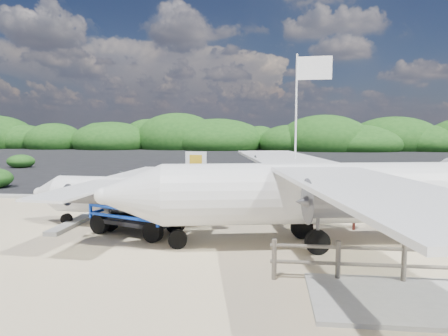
% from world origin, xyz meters
% --- Properties ---
extents(ground, '(160.00, 160.00, 0.00)m').
position_xyz_m(ground, '(0.00, 0.00, 0.00)').
color(ground, beige).
extents(asphalt_apron, '(90.00, 50.00, 0.04)m').
position_xyz_m(asphalt_apron, '(0.00, 30.00, 0.00)').
color(asphalt_apron, '#B2B2B2').
rests_on(asphalt_apron, ground).
extents(walkway_pad, '(3.50, 2.50, 0.10)m').
position_xyz_m(walkway_pad, '(5.50, -6.00, 0.00)').
color(walkway_pad, '#B2B2B2').
rests_on(walkway_pad, ground).
extents(vegetation_band, '(124.00, 8.00, 4.40)m').
position_xyz_m(vegetation_band, '(0.00, 55.00, 0.00)').
color(vegetation_band, '#B2B2B2').
rests_on(vegetation_band, ground).
extents(fence, '(6.40, 2.00, 1.10)m').
position_xyz_m(fence, '(6.00, -5.00, 0.00)').
color(fence, '#B2B2B2').
rests_on(fence, ground).
extents(baggage_cart, '(3.66, 2.87, 1.61)m').
position_xyz_m(baggage_cart, '(-1.68, -1.25, 0.00)').
color(baggage_cart, blue).
rests_on(baggage_cart, ground).
extents(flagpole, '(1.32, 0.64, 6.41)m').
position_xyz_m(flagpole, '(3.84, 0.96, 0.00)').
color(flagpole, white).
rests_on(flagpole, ground).
extents(signboard, '(1.66, 0.61, 1.39)m').
position_xyz_m(signboard, '(5.19, 0.29, 0.00)').
color(signboard, '#542118').
rests_on(signboard, ground).
extents(crew_a, '(0.71, 0.49, 1.85)m').
position_xyz_m(crew_a, '(1.48, 4.06, 0.92)').
color(crew_a, '#121A44').
rests_on(crew_a, ground).
extents(crew_b, '(1.14, 1.02, 1.93)m').
position_xyz_m(crew_b, '(0.17, 1.81, 0.97)').
color(crew_b, '#121A44').
rests_on(crew_b, ground).
extents(crew_c, '(1.23, 0.86, 1.94)m').
position_xyz_m(crew_c, '(3.83, 2.07, 0.97)').
color(crew_c, '#121A44').
rests_on(crew_c, ground).
extents(aircraft_large, '(19.41, 19.41, 4.98)m').
position_xyz_m(aircraft_large, '(13.14, 20.82, 0.00)').
color(aircraft_large, '#B2B2B2').
rests_on(aircraft_large, ground).
extents(aircraft_small, '(8.01, 8.01, 2.70)m').
position_xyz_m(aircraft_small, '(-7.60, 37.66, 0.00)').
color(aircraft_small, '#B2B2B2').
rests_on(aircraft_small, ground).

